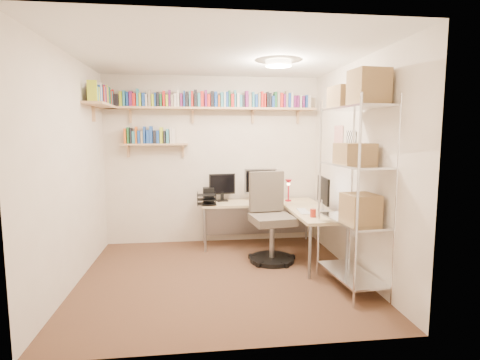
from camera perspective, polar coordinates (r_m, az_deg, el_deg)
ground at (r=4.50m, az=-2.95°, el=-14.48°), size 3.20×3.20×0.00m
room_shell at (r=4.19m, az=-3.02°, el=5.63°), size 3.24×3.04×2.52m
wall_shelves at (r=5.49m, az=-8.62°, el=10.89°), size 3.12×1.09×0.80m
corner_desk at (r=5.33m, az=3.72°, el=-3.81°), size 1.75×1.67×1.14m
office_chair at (r=4.93m, az=4.65°, el=-6.65°), size 0.61×0.61×1.16m
wire_rack at (r=4.01m, az=17.48°, el=4.35°), size 0.50×0.91×2.26m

